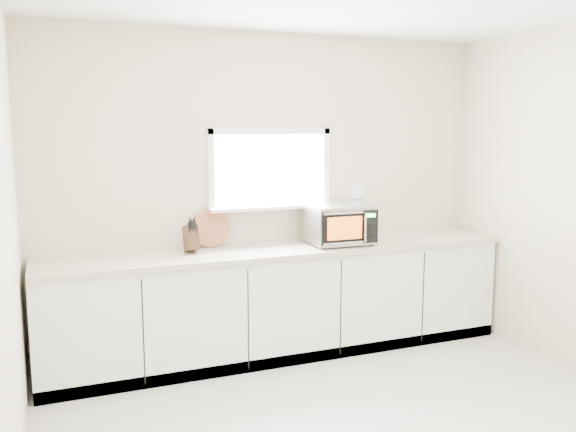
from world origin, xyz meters
TOP-DOWN VIEW (x-y plane):
  - back_wall at (0.00, 2.00)m, footprint 4.00×0.17m
  - cabinets at (0.00, 1.70)m, footprint 3.92×0.60m
  - countertop at (0.00, 1.69)m, footprint 3.92×0.64m
  - microwave at (0.51, 1.65)m, footprint 0.54×0.45m
  - knife_block at (-0.75, 1.78)m, footprint 0.11×0.20m
  - cutting_board at (-0.54, 1.94)m, footprint 0.32×0.08m
  - coffee_grinder at (0.45, 1.75)m, footprint 0.14×0.14m

SIDE VIEW (x-z plane):
  - cabinets at x=0.00m, z-range 0.00..0.88m
  - countertop at x=0.00m, z-range 0.88..0.92m
  - coffee_grinder at x=0.45m, z-range 0.92..1.13m
  - knife_block at x=-0.75m, z-range 0.90..1.18m
  - cutting_board at x=-0.54m, z-range 0.92..1.24m
  - microwave at x=0.51m, z-range 0.93..1.27m
  - back_wall at x=0.00m, z-range 0.01..2.71m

